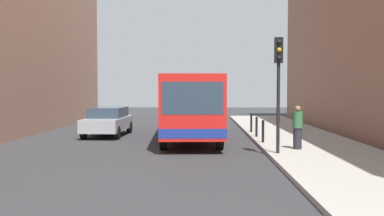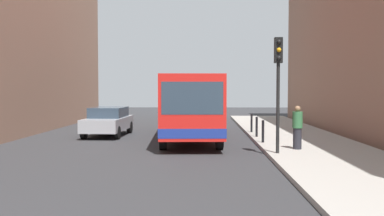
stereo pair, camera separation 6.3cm
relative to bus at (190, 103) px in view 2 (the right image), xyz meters
name	(u,v)px [view 2 (the right image)]	position (x,y,z in m)	size (l,w,h in m)	color
ground_plane	(181,150)	(-0.23, -4.24, -1.73)	(80.00, 80.00, 0.00)	#2D2D30
sidewalk	(318,149)	(5.17, -4.24, -1.65)	(4.40, 40.00, 0.15)	#9E9991
bus	(190,103)	(0.00, 0.00, 0.00)	(3.06, 11.13, 3.00)	red
car_beside_bus	(108,121)	(-4.24, 1.06, -0.94)	(1.98, 4.46, 1.48)	#A5A8AD
car_behind_bus	(189,112)	(-0.36, 9.65, -0.94)	(2.03, 4.48, 1.48)	silver
traffic_light	(278,73)	(3.32, -5.94, 1.28)	(0.28, 0.33, 4.10)	black
bollard_near	(263,131)	(3.22, -2.79, -1.10)	(0.11, 0.11, 0.95)	black
bollard_mid	(257,127)	(3.22, -0.54, -1.10)	(0.11, 0.11, 0.95)	black
bollard_far	(252,123)	(3.22, 1.71, -1.10)	(0.11, 0.11, 0.95)	black
pedestrian_near_signal	(297,128)	(4.25, -4.85, -0.76)	(0.38, 0.38, 1.65)	#26262D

